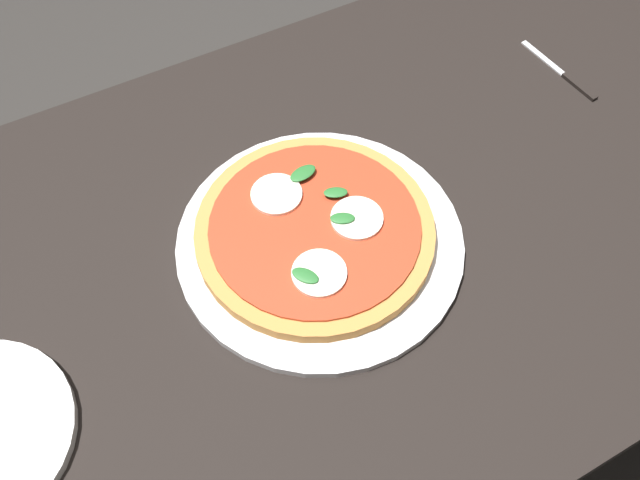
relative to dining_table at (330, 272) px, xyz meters
name	(u,v)px	position (x,y,z in m)	size (l,w,h in m)	color
ground_plane	(327,418)	(0.00, 0.00, -0.62)	(6.00, 6.00, 0.00)	#2D2B28
dining_table	(330,272)	(0.00, 0.00, 0.00)	(1.45, 0.80, 0.72)	black
serving_tray	(320,242)	(-0.02, -0.01, 0.11)	(0.37, 0.37, 0.01)	silver
pizza	(316,231)	(-0.02, 0.00, 0.12)	(0.31, 0.31, 0.03)	#C6843F
knife	(568,77)	(0.47, 0.08, 0.10)	(0.02, 0.16, 0.01)	black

